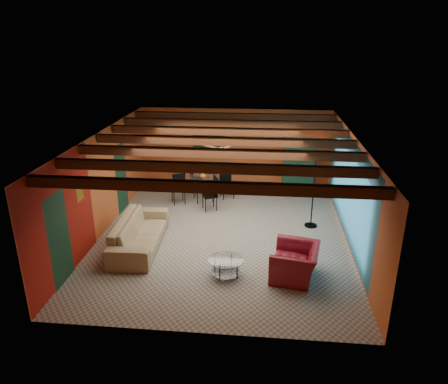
# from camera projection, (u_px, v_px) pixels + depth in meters

# --- Properties ---
(room) EXTENTS (6.52, 8.01, 2.71)m
(room) POSITION_uv_depth(u_px,v_px,m) (224.00, 149.00, 10.62)
(room) COLOR #9A968A
(room) RESTS_ON ground
(sofa) EXTENTS (1.13, 2.64, 0.76)m
(sofa) POSITION_uv_depth(u_px,v_px,m) (140.00, 233.00, 10.60)
(sofa) COLOR #9A8663
(sofa) RESTS_ON ground
(armchair) EXTENTS (1.18, 1.30, 0.74)m
(armchair) POSITION_uv_depth(u_px,v_px,m) (295.00, 262.00, 9.27)
(armchair) COLOR maroon
(armchair) RESTS_ON ground
(coffee_table) EXTENTS (1.04, 1.04, 0.41)m
(coffee_table) POSITION_uv_depth(u_px,v_px,m) (226.00, 267.00, 9.38)
(coffee_table) COLOR white
(coffee_table) RESTS_ON ground
(dining_table) EXTENTS (2.66, 2.66, 1.06)m
(dining_table) POSITION_uv_depth(u_px,v_px,m) (203.00, 185.00, 13.47)
(dining_table) COLOR silver
(dining_table) RESTS_ON ground
(armoire) EXTENTS (1.06, 0.54, 1.85)m
(armoire) POSITION_uv_depth(u_px,v_px,m) (299.00, 164.00, 14.27)
(armoire) COLOR maroon
(armoire) RESTS_ON ground
(floor_lamp) EXTENTS (0.47, 0.47, 2.15)m
(floor_lamp) POSITION_uv_depth(u_px,v_px,m) (313.00, 190.00, 11.48)
(floor_lamp) COLOR black
(floor_lamp) RESTS_ON ground
(ceiling_fan) EXTENTS (1.50, 1.50, 0.44)m
(ceiling_fan) POSITION_uv_depth(u_px,v_px,m) (223.00, 150.00, 10.52)
(ceiling_fan) COLOR #472614
(ceiling_fan) RESTS_ON ceiling
(painting) EXTENTS (1.05, 0.03, 0.65)m
(painting) POSITION_uv_depth(u_px,v_px,m) (209.00, 139.00, 14.54)
(painting) COLOR black
(painting) RESTS_ON wall_back
(potted_plant) EXTENTS (0.48, 0.45, 0.44)m
(potted_plant) POSITION_uv_depth(u_px,v_px,m) (301.00, 131.00, 13.86)
(potted_plant) COLOR #26661E
(potted_plant) RESTS_ON armoire
(vase) EXTENTS (0.21, 0.21, 0.20)m
(vase) POSITION_uv_depth(u_px,v_px,m) (203.00, 166.00, 13.24)
(vase) COLOR orange
(vase) RESTS_ON dining_table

